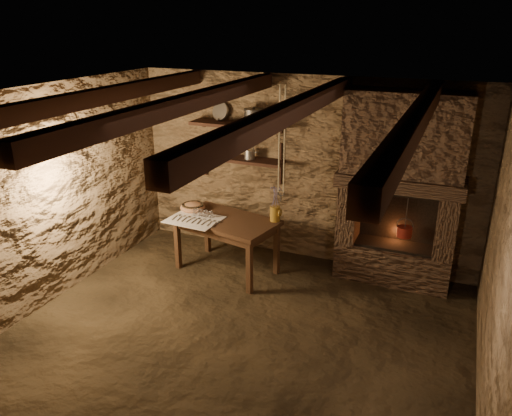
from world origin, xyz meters
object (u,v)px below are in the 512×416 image
at_px(work_table, 227,243).
at_px(wooden_bowl, 193,207).
at_px(iron_stockpot, 254,118).
at_px(red_pot, 405,231).
at_px(stoneware_jug, 275,207).

bearing_deg(work_table, wooden_bowl, -179.70).
distance_m(wooden_bowl, iron_stockpot, 1.38).
bearing_deg(red_pot, wooden_bowl, -170.95).
xyz_separation_m(iron_stockpot, red_pot, (1.98, -0.12, -1.17)).
relative_size(iron_stockpot, red_pot, 0.45).
height_order(stoneware_jug, wooden_bowl, stoneware_jug).
bearing_deg(iron_stockpot, red_pot, -3.48).
height_order(stoneware_jug, iron_stockpot, iron_stockpot).
relative_size(stoneware_jug, red_pot, 0.80).
bearing_deg(red_pot, stoneware_jug, -166.96).
distance_m(wooden_bowl, red_pot, 2.64).
xyz_separation_m(work_table, stoneware_jug, (0.58, 0.18, 0.51)).
bearing_deg(work_table, red_pot, 25.89).
relative_size(work_table, red_pot, 2.53).
xyz_separation_m(work_table, red_pot, (2.08, 0.52, 0.31)).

